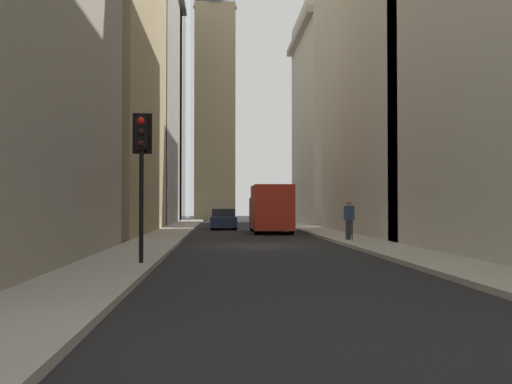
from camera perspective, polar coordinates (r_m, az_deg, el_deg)
The scene contains 12 objects.
ground_plane at distance 25.07m, azimuth 0.40°, elevation -5.08°, with size 135.00×135.00×0.00m, color black.
sidewalk_right at distance 25.16m, azimuth -9.91°, elevation -4.89°, with size 90.00×2.20×0.14m, color #A8A399.
sidewalk_left at distance 25.76m, azimuth 10.48°, elevation -4.80°, with size 90.00×2.20×0.14m, color #A8A399.
building_left_midfar at distance 36.93m, azimuth 16.58°, elevation 13.94°, with size 18.41×10.50×22.61m.
building_left_far at distance 55.15m, azimuth 9.49°, elevation 7.03°, with size 14.14×10.50×19.18m.
building_right_far at distance 55.53m, azimuth -12.84°, elevation 9.98°, with size 18.48×10.50×24.90m.
church_spire at distance 69.56m, azimuth -3.89°, elevation 12.72°, with size 4.92×4.92×35.40m.
delivery_truck at distance 36.56m, azimuth 1.37°, elevation -1.59°, with size 6.46×2.25×2.84m.
sedan_navy at distance 42.09m, azimuth -3.09°, elevation -2.62°, with size 4.30×1.78×1.42m.
traffic_light_foreground at distance 16.44m, azimuth -10.77°, elevation 3.72°, with size 0.43×0.52×4.02m.
pedestrian at distance 27.15m, azimuth 8.79°, elevation -2.44°, with size 0.26×0.44×1.77m.
discarded_bottle at distance 25.76m, azimuth 9.03°, elevation -4.41°, with size 0.07×0.07×0.27m.
Camera 1 is at (-24.95, 1.70, 1.68)m, focal length 42.33 mm.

